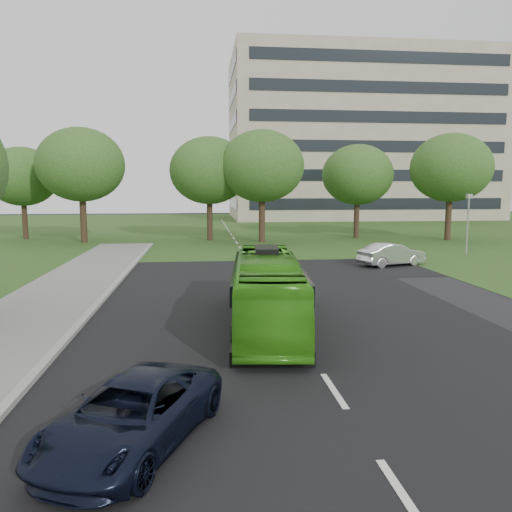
% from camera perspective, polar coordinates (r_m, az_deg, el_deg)
% --- Properties ---
extents(ground, '(160.00, 160.00, 0.00)m').
position_cam_1_polar(ground, '(17.55, 3.75, -7.55)').
color(ground, black).
rests_on(ground, ground).
extents(street_surfaces, '(120.00, 120.00, 0.15)m').
position_cam_1_polar(street_surfaces, '(39.77, -2.45, 1.07)').
color(street_surfaces, black).
rests_on(street_surfaces, ground).
extents(office_building, '(40.10, 20.10, 25.00)m').
position_cam_1_polar(office_building, '(82.86, 11.62, 13.00)').
color(office_building, tan).
rests_on(office_building, ground).
extents(tree_park_a, '(7.34, 7.34, 9.75)m').
position_cam_1_polar(tree_park_a, '(45.34, -19.37, 9.80)').
color(tree_park_a, black).
rests_on(tree_park_a, ground).
extents(tree_park_b, '(7.01, 7.01, 9.19)m').
position_cam_1_polar(tree_park_b, '(45.06, -5.37, 9.68)').
color(tree_park_b, black).
rests_on(tree_park_b, ground).
extents(tree_park_c, '(7.24, 7.24, 9.61)m').
position_cam_1_polar(tree_park_c, '(43.36, 0.69, 10.22)').
color(tree_park_c, black).
rests_on(tree_park_c, ground).
extents(tree_park_d, '(6.58, 6.58, 8.70)m').
position_cam_1_polar(tree_park_d, '(47.81, 11.54, 9.07)').
color(tree_park_d, black).
rests_on(tree_park_d, ground).
extents(tree_park_e, '(7.12, 7.12, 9.49)m').
position_cam_1_polar(tree_park_e, '(48.17, 21.38, 9.36)').
color(tree_park_e, black).
rests_on(tree_park_e, ground).
extents(tree_park_f, '(6.28, 6.28, 8.38)m').
position_cam_1_polar(tree_park_f, '(50.51, -25.16, 8.21)').
color(tree_park_f, black).
rests_on(tree_park_f, ground).
extents(bus, '(2.87, 8.90, 2.44)m').
position_cam_1_polar(bus, '(16.62, 1.29, -4.07)').
color(bus, '#389717').
rests_on(bus, ground).
extents(sedan, '(4.40, 2.74, 1.37)m').
position_cam_1_polar(sedan, '(31.15, 15.22, 0.18)').
color(sedan, silver).
rests_on(sedan, ground).
extents(suv, '(3.55, 4.74, 1.20)m').
position_cam_1_polar(suv, '(9.64, -13.95, -17.11)').
color(suv, black).
rests_on(suv, ground).
extents(camera_pole, '(0.44, 0.42, 4.26)m').
position_cam_1_polar(camera_pole, '(37.80, 23.08, 4.25)').
color(camera_pole, gray).
rests_on(camera_pole, ground).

